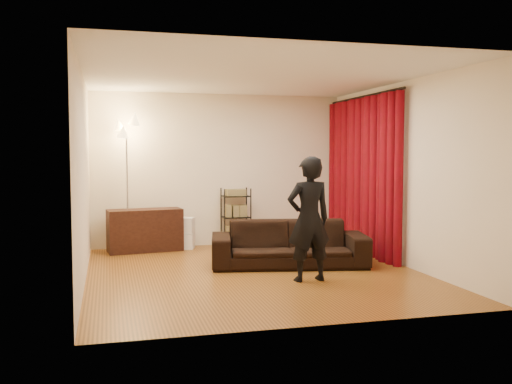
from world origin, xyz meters
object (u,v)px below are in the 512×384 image
object	(u,v)px
sofa	(289,244)
person	(309,219)
media_cabinet	(145,230)
floor_lamp	(127,186)
storage_boxes	(184,233)
wire_shelf	(236,217)

from	to	relation	value
sofa	person	size ratio (longest dim) A/B	1.40
person	media_cabinet	xyz separation A→B (m)	(-1.91, 2.78, -0.45)
media_cabinet	floor_lamp	bearing A→B (deg)	174.18
sofa	storage_boxes	world-z (taller)	sofa
media_cabinet	floor_lamp	size ratio (longest dim) A/B	0.55
floor_lamp	storage_boxes	bearing A→B (deg)	4.74
sofa	floor_lamp	size ratio (longest dim) A/B	1.01
person	floor_lamp	size ratio (longest dim) A/B	0.72
person	storage_boxes	xyz separation A→B (m)	(-1.24, 2.85, -0.53)
floor_lamp	wire_shelf	bearing A→B (deg)	4.77
media_cabinet	wire_shelf	world-z (taller)	wire_shelf
person	storage_boxes	distance (m)	3.16
storage_boxes	wire_shelf	bearing A→B (deg)	4.79
media_cabinet	sofa	bearing A→B (deg)	-49.78
wire_shelf	floor_lamp	bearing A→B (deg)	-165.76
sofa	floor_lamp	xyz separation A→B (m)	(-2.25, 1.78, 0.78)
storage_boxes	floor_lamp	xyz separation A→B (m)	(-0.95, -0.08, 0.84)
person	storage_boxes	bearing A→B (deg)	-70.29
floor_lamp	media_cabinet	bearing A→B (deg)	1.64
media_cabinet	wire_shelf	distance (m)	1.61
storage_boxes	wire_shelf	world-z (taller)	wire_shelf
sofa	media_cabinet	bearing A→B (deg)	148.44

